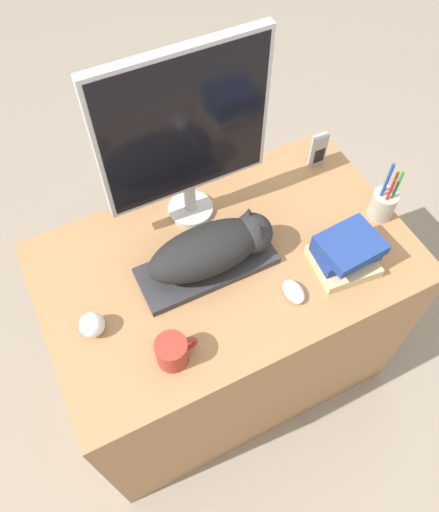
# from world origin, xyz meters

# --- Properties ---
(ground_plane) EXTENTS (12.00, 12.00, 0.00)m
(ground_plane) POSITION_xyz_m (0.00, 0.00, 0.00)
(ground_plane) COLOR gray
(desk) EXTENTS (1.11, 0.68, 0.78)m
(desk) POSITION_xyz_m (0.00, 0.34, 0.39)
(desk) COLOR #9E7047
(desk) RESTS_ON ground_plane
(keyboard) EXTENTS (0.40, 0.16, 0.02)m
(keyboard) POSITION_xyz_m (-0.07, 0.34, 0.79)
(keyboard) COLOR #2D2D33
(keyboard) RESTS_ON desk
(cat) EXTENTS (0.38, 0.15, 0.14)m
(cat) POSITION_xyz_m (-0.04, 0.34, 0.86)
(cat) COLOR black
(cat) RESTS_ON keyboard
(monitor) EXTENTS (0.48, 0.14, 0.57)m
(monitor) POSITION_xyz_m (-0.02, 0.55, 1.10)
(monitor) COLOR #B7B7BC
(monitor) RESTS_ON desk
(computer_mouse) EXTENTS (0.05, 0.08, 0.03)m
(computer_mouse) POSITION_xyz_m (0.11, 0.15, 0.79)
(computer_mouse) COLOR silver
(computer_mouse) RESTS_ON desk
(coffee_mug) EXTENTS (0.11, 0.08, 0.09)m
(coffee_mug) POSITION_xyz_m (-0.26, 0.13, 0.82)
(coffee_mug) COLOR #9E2D23
(coffee_mug) RESTS_ON desk
(pen_cup) EXTENTS (0.08, 0.08, 0.22)m
(pen_cup) POSITION_xyz_m (0.50, 0.28, 0.83)
(pen_cup) COLOR #B2A893
(pen_cup) RESTS_ON desk
(baseball) EXTENTS (0.07, 0.07, 0.07)m
(baseball) POSITION_xyz_m (-0.42, 0.29, 0.81)
(baseball) COLOR silver
(baseball) RESTS_ON desk
(phone) EXTENTS (0.05, 0.03, 0.12)m
(phone) POSITION_xyz_m (0.44, 0.56, 0.84)
(phone) COLOR #99999E
(phone) RESTS_ON desk
(book_stack) EXTENTS (0.20, 0.18, 0.11)m
(book_stack) POSITION_xyz_m (0.30, 0.18, 0.83)
(book_stack) COLOR #C6B284
(book_stack) RESTS_ON desk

